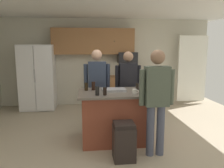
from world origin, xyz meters
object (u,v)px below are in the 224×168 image
object	(u,v)px
person_host_foreground	(97,83)
serving_tray	(114,90)
person_guest_by_door	(128,84)
glass_pilsner	(105,91)
tumbler_amber	(93,86)
trash_bin	(124,141)
glass_dark_ale	(86,87)
kitchen_island	(114,116)
microwave_over_range	(127,58)
glass_stout_tall	(137,87)
refrigerator	(38,77)
person_guest_right	(157,96)
glass_short_whisky	(97,91)
mug_blue_stoneware	(142,91)
mug_ceramic_white	(135,92)

from	to	relation	value
person_host_foreground	serving_tray	xyz separation A→B (m)	(0.28, -0.70, -0.02)
person_host_foreground	person_guest_by_door	bearing A→B (deg)	67.69
person_host_foreground	glass_pilsner	distance (m)	1.05
glass_pilsner	tumbler_amber	world-z (taller)	tumbler_amber
trash_bin	serving_tray	bearing A→B (deg)	94.01
glass_pilsner	glass_dark_ale	xyz separation A→B (m)	(-0.32, 0.44, 0.01)
person_host_foreground	trash_bin	world-z (taller)	person_host_foreground
kitchen_island	person_guest_by_door	xyz separation A→B (m)	(0.40, 0.75, 0.48)
microwave_over_range	glass_stout_tall	world-z (taller)	microwave_over_range
glass_stout_tall	glass_dark_ale	bearing A→B (deg)	175.34
glass_pilsner	microwave_over_range	bearing A→B (deg)	72.11
glass_stout_tall	trash_bin	bearing A→B (deg)	-115.39
person_host_foreground	tumbler_amber	bearing A→B (deg)	-29.02
refrigerator	tumbler_amber	bearing A→B (deg)	-56.63
person_host_foreground	trash_bin	xyz separation A→B (m)	(0.34, -1.53, -0.69)
microwave_over_range	person_guest_right	distance (m)	3.28
serving_tray	trash_bin	xyz separation A→B (m)	(0.06, -0.83, -0.67)
microwave_over_range	kitchen_island	bearing A→B (deg)	-105.75
kitchen_island	tumbler_amber	xyz separation A→B (m)	(-0.37, 0.21, 0.55)
refrigerator	person_guest_by_door	distance (m)	2.86
microwave_over_range	glass_dark_ale	bearing A→B (deg)	-117.16
microwave_over_range	tumbler_amber	size ratio (longest dim) A/B	3.46
person_host_foreground	glass_short_whisky	xyz separation A→B (m)	(-0.05, -1.05, 0.04)
person_host_foreground	glass_dark_ale	size ratio (longest dim) A/B	11.27
refrigerator	tumbler_amber	size ratio (longest dim) A/B	11.30
glass_pilsner	glass_stout_tall	bearing A→B (deg)	29.06
tumbler_amber	serving_tray	distance (m)	0.40
kitchen_island	trash_bin	bearing A→B (deg)	-84.97
mug_blue_stoneware	trash_bin	bearing A→B (deg)	-126.44
kitchen_island	glass_pilsner	xyz separation A→B (m)	(-0.19, -0.27, 0.54)
microwave_over_range	person_guest_by_door	xyz separation A→B (m)	(-0.33, -1.85, -0.48)
mug_blue_stoneware	microwave_over_range	bearing A→B (deg)	84.90
kitchen_island	person_guest_right	bearing A→B (deg)	-47.22
trash_bin	microwave_over_range	bearing A→B (deg)	78.71
person_guest_by_door	refrigerator	bearing A→B (deg)	-98.81
kitchen_island	glass_dark_ale	bearing A→B (deg)	160.66
glass_short_whisky	person_guest_right	bearing A→B (deg)	-22.49
kitchen_island	glass_pilsner	world-z (taller)	glass_pilsner
glass_dark_ale	serving_tray	distance (m)	0.53
person_guest_right	person_guest_by_door	distance (m)	1.41
refrigerator	serving_tray	world-z (taller)	refrigerator
kitchen_island	glass_pilsner	distance (m)	0.63
kitchen_island	tumbler_amber	size ratio (longest dim) A/B	8.15
mug_blue_stoneware	glass_dark_ale	distance (m)	1.05
person_guest_by_door	serving_tray	world-z (taller)	person_guest_by_door
person_guest_by_door	glass_short_whisky	size ratio (longest dim) A/B	10.79
microwave_over_range	mug_blue_stoneware	world-z (taller)	microwave_over_range
kitchen_island	serving_tray	size ratio (longest dim) A/B	3.00
glass_short_whisky	mug_ceramic_white	bearing A→B (deg)	1.13
glass_short_whisky	serving_tray	xyz separation A→B (m)	(0.33, 0.35, -0.06)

